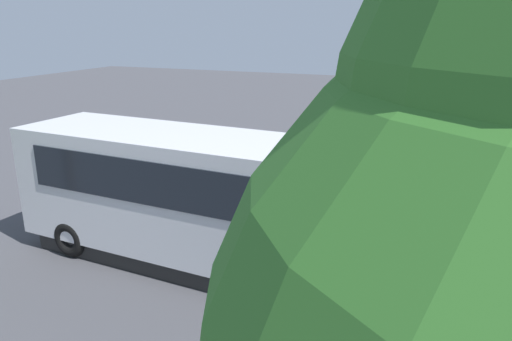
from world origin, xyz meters
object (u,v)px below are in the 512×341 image
(spectator_left, at_px, (264,188))
(spectator_right, at_px, (190,182))
(parked_motorcycle_silver, at_px, (350,230))
(tree_left, at_px, (495,147))
(stunt_motorcycle, at_px, (250,152))
(tour_bus, at_px, (211,203))
(traffic_cone, at_px, (286,185))
(spectator_centre, at_px, (228,190))
(spectator_far_left, at_px, (305,193))

(spectator_left, distance_m, spectator_right, 2.36)
(parked_motorcycle_silver, xyz_separation_m, tree_left, (-2.54, 7.71, 4.35))
(spectator_left, height_order, stunt_motorcycle, stunt_motorcycle)
(tour_bus, bearing_deg, parked_motorcycle_silver, -140.76)
(spectator_right, relative_size, traffic_cone, 2.75)
(spectator_centre, bearing_deg, traffic_cone, -105.40)
(spectator_left, relative_size, spectator_centre, 1.04)
(spectator_left, height_order, parked_motorcycle_silver, spectator_left)
(traffic_cone, relative_size, tree_left, 0.10)
(tour_bus, relative_size, parked_motorcycle_silver, 4.96)
(spectator_left, bearing_deg, stunt_motorcycle, -60.89)
(spectator_right, height_order, tree_left, tree_left)
(stunt_motorcycle, height_order, tree_left, tree_left)
(spectator_left, bearing_deg, spectator_centre, 24.79)
(spectator_centre, xyz_separation_m, traffic_cone, (-0.81, -2.95, -0.67))
(tour_bus, xyz_separation_m, parked_motorcycle_silver, (-2.90, -2.37, -1.16))
(spectator_right, xyz_separation_m, stunt_motorcycle, (-0.37, -3.84, 0.03))
(spectator_right, height_order, parked_motorcycle_silver, spectator_right)
(stunt_motorcycle, bearing_deg, spectator_right, 84.44)
(spectator_far_left, distance_m, spectator_right, 3.65)
(spectator_right, xyz_separation_m, traffic_cone, (-2.19, -2.81, -0.72))
(spectator_centre, relative_size, parked_motorcycle_silver, 0.80)
(tour_bus, xyz_separation_m, spectator_right, (2.23, -2.83, -0.62))
(spectator_far_left, height_order, spectator_right, spectator_far_left)
(tour_bus, distance_m, spectator_centre, 2.90)
(spectator_centre, xyz_separation_m, stunt_motorcycle, (1.01, -3.98, 0.09))
(spectator_centre, relative_size, spectator_right, 0.95)
(stunt_motorcycle, distance_m, tree_left, 14.55)
(spectator_centre, xyz_separation_m, parked_motorcycle_silver, (-3.75, 0.32, -0.49))
(traffic_cone, distance_m, tree_left, 13.08)
(spectator_far_left, bearing_deg, spectator_centre, 11.12)
(tour_bus, relative_size, spectator_far_left, 5.76)
(spectator_centre, bearing_deg, tour_bus, 107.61)
(traffic_cone, bearing_deg, spectator_centre, 74.60)
(stunt_motorcycle, height_order, traffic_cone, stunt_motorcycle)
(tour_bus, xyz_separation_m, tree_left, (-5.44, 5.35, 3.19))
(tour_bus, height_order, tree_left, tree_left)
(spectator_far_left, relative_size, tree_left, 0.28)
(spectator_far_left, distance_m, spectator_left, 1.29)
(spectator_far_left, xyz_separation_m, parked_motorcycle_silver, (-1.50, 0.76, -0.57))
(spectator_left, height_order, spectator_centre, spectator_left)
(spectator_right, height_order, stunt_motorcycle, stunt_motorcycle)
(parked_motorcycle_silver, bearing_deg, spectator_far_left, -27.01)
(spectator_centre, bearing_deg, stunt_motorcycle, -75.81)
(spectator_left, height_order, tree_left, tree_left)
(spectator_left, xyz_separation_m, traffic_cone, (0.15, -2.50, -0.73))
(spectator_right, xyz_separation_m, tree_left, (-7.67, 8.17, 3.81))
(tour_bus, distance_m, spectator_far_left, 3.48)
(spectator_left, bearing_deg, spectator_far_left, 179.96)
(spectator_far_left, height_order, stunt_motorcycle, stunt_motorcycle)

